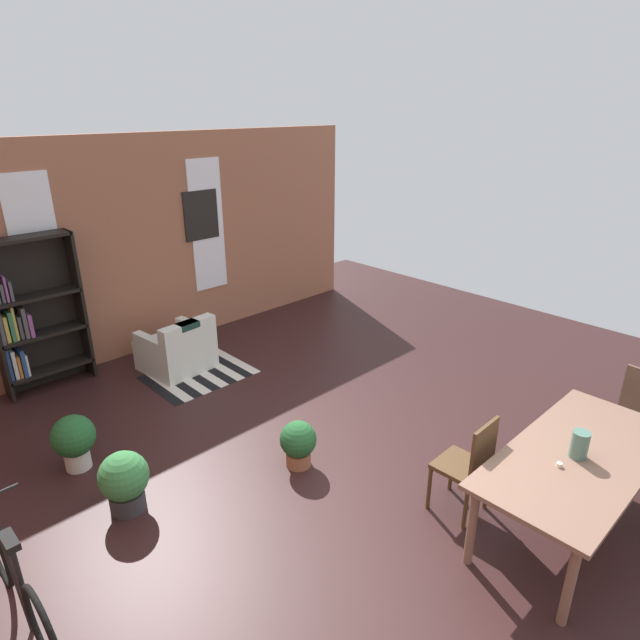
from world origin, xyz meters
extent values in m
plane|color=#321A1A|center=(0.00, 0.00, 0.00)|extent=(11.32, 11.32, 0.00)
cube|color=#A26347|center=(0.00, 4.41, 1.50)|extent=(7.86, 0.12, 3.00)
cube|color=white|center=(-1.20, 4.34, 1.65)|extent=(0.55, 0.02, 1.95)
cube|color=white|center=(1.20, 4.34, 1.65)|extent=(0.55, 0.02, 1.95)
cube|color=#815D4B|center=(0.85, -1.44, 0.73)|extent=(2.04, 0.94, 0.04)
cylinder|color=#815D4B|center=(-0.07, -1.81, 0.35)|extent=(0.07, 0.07, 0.71)
cylinder|color=#815D4B|center=(-0.07, -1.07, 0.35)|extent=(0.07, 0.07, 0.71)
cylinder|color=#815D4B|center=(1.77, -1.07, 0.35)|extent=(0.07, 0.07, 0.71)
cylinder|color=#4C7266|center=(0.80, -1.44, 0.86)|extent=(0.14, 0.14, 0.23)
cylinder|color=silver|center=(0.57, -1.39, 0.76)|extent=(0.04, 0.04, 0.03)
cube|color=brown|center=(2.17, -1.44, 0.45)|extent=(0.43, 0.43, 0.04)
cylinder|color=brown|center=(2.01, -1.24, 0.21)|extent=(0.04, 0.04, 0.43)
cylinder|color=brown|center=(1.98, -1.60, 0.21)|extent=(0.04, 0.04, 0.43)
cylinder|color=brown|center=(2.37, -1.27, 0.21)|extent=(0.04, 0.04, 0.43)
cube|color=#4E351E|center=(0.39, -0.67, 0.45)|extent=(0.41, 0.41, 0.04)
cube|color=#4E351E|center=(0.40, -0.85, 0.70)|extent=(0.38, 0.04, 0.50)
cylinder|color=#4E351E|center=(0.57, -0.48, 0.21)|extent=(0.04, 0.04, 0.43)
cylinder|color=#4E351E|center=(0.21, -0.49, 0.21)|extent=(0.04, 0.04, 0.43)
cylinder|color=#4E351E|center=(0.58, -0.84, 0.21)|extent=(0.04, 0.04, 0.43)
cylinder|color=#4E351E|center=(0.22, -0.85, 0.21)|extent=(0.04, 0.04, 0.43)
cube|color=black|center=(-0.88, 4.16, 0.97)|extent=(0.04, 0.29, 1.93)
cube|color=black|center=(-1.37, 4.30, 0.97)|extent=(1.03, 0.01, 1.93)
cube|color=black|center=(-1.37, 4.16, 0.24)|extent=(0.99, 0.29, 0.04)
cube|color=#284C8C|center=(-1.82, 4.16, 0.46)|extent=(0.04, 0.17, 0.40)
cube|color=white|center=(-1.77, 4.16, 0.44)|extent=(0.04, 0.17, 0.36)
cube|color=orange|center=(-1.72, 4.16, 0.40)|extent=(0.03, 0.19, 0.28)
cube|color=#284C8C|center=(-1.67, 4.16, 0.44)|extent=(0.04, 0.24, 0.35)
cube|color=white|center=(-1.63, 4.16, 0.40)|extent=(0.03, 0.19, 0.27)
cube|color=black|center=(-1.37, 4.16, 0.73)|extent=(0.99, 0.29, 0.04)
cube|color=gold|center=(-1.76, 4.16, 0.90)|extent=(0.04, 0.18, 0.32)
cube|color=#33724C|center=(-1.71, 4.16, 0.93)|extent=(0.04, 0.20, 0.37)
cube|color=gold|center=(-1.67, 4.16, 0.95)|extent=(0.03, 0.17, 0.41)
cube|color=#4C4C51|center=(-1.62, 4.16, 0.88)|extent=(0.04, 0.17, 0.28)
cube|color=#4C4C51|center=(-1.57, 4.16, 0.94)|extent=(0.04, 0.22, 0.38)
cube|color=#8C4C8C|center=(-1.51, 4.16, 0.89)|extent=(0.04, 0.24, 0.29)
cube|color=black|center=(-1.37, 4.16, 1.21)|extent=(0.99, 0.29, 0.04)
cube|color=#4C4C51|center=(-1.72, 4.16, 1.34)|extent=(0.03, 0.16, 0.22)
cube|color=#8C4C8C|center=(-1.68, 4.16, 1.38)|extent=(0.03, 0.18, 0.30)
cube|color=#4C4C51|center=(-1.63, 4.16, 1.35)|extent=(0.03, 0.18, 0.24)
cube|color=black|center=(-1.37, 4.16, 1.91)|extent=(0.99, 0.29, 0.04)
cube|color=silver|center=(0.03, 3.50, 0.20)|extent=(0.88, 0.88, 0.40)
cube|color=silver|center=(0.06, 3.18, 0.57)|extent=(0.81, 0.24, 0.35)
cube|color=silver|center=(0.36, 3.54, 0.48)|extent=(0.19, 0.73, 0.15)
cube|color=silver|center=(-0.31, 3.47, 0.48)|extent=(0.19, 0.73, 0.15)
cube|color=#19382D|center=(0.06, 3.18, 0.71)|extent=(0.30, 0.20, 0.08)
torus|color=black|center=(-2.73, 0.32, 0.30)|extent=(0.05, 0.64, 0.64)
cylinder|color=black|center=(-2.73, 0.81, 0.40)|extent=(0.04, 0.31, 0.85)
cylinder|color=black|center=(-2.73, 0.64, 0.58)|extent=(0.04, 0.04, 0.45)
cube|color=black|center=(-2.73, 0.64, 0.82)|extent=(0.08, 0.20, 0.05)
cylinder|color=silver|center=(-1.80, 2.25, 0.10)|extent=(0.24, 0.24, 0.20)
sphere|color=#235B2D|center=(-1.80, 2.25, 0.36)|extent=(0.42, 0.42, 0.42)
cylinder|color=#9E6042|center=(-0.21, 0.77, 0.08)|extent=(0.25, 0.25, 0.16)
sphere|color=#235B2D|center=(-0.21, 0.77, 0.30)|extent=(0.36, 0.36, 0.36)
cylinder|color=#333338|center=(-1.71, 1.35, 0.09)|extent=(0.31, 0.31, 0.18)
sphere|color=#387F42|center=(-1.71, 1.35, 0.35)|extent=(0.43, 0.43, 0.43)
cube|color=black|center=(-0.46, 3.11, 0.00)|extent=(0.13, 1.00, 0.01)
cube|color=silver|center=(-0.33, 3.11, 0.00)|extent=(0.13, 1.00, 0.01)
cube|color=black|center=(-0.20, 3.11, 0.00)|extent=(0.13, 1.00, 0.01)
cube|color=silver|center=(-0.07, 3.11, 0.00)|extent=(0.13, 1.00, 0.01)
cube|color=black|center=(0.06, 3.11, 0.00)|extent=(0.13, 1.00, 0.01)
cube|color=silver|center=(0.19, 3.11, 0.00)|extent=(0.13, 1.00, 0.01)
cube|color=black|center=(0.32, 3.11, 0.00)|extent=(0.13, 1.00, 0.01)
cube|color=silver|center=(0.45, 3.11, 0.00)|extent=(0.13, 1.00, 0.01)
cube|color=black|center=(0.57, 3.11, 0.00)|extent=(0.13, 1.00, 0.01)
cube|color=silver|center=(0.70, 3.11, 0.00)|extent=(0.13, 1.00, 0.01)
cube|color=black|center=(1.10, 4.34, 1.82)|extent=(0.56, 0.03, 0.72)
camera|label=1|loc=(-3.13, -2.56, 3.35)|focal=30.13mm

